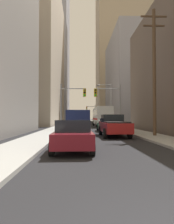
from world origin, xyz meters
The scene contains 18 objects.
sidewalk_left centered at (-4.55, 50.00, 0.07)m, with size 2.59×160.00×0.15m, color #9E9E99.
sidewalk_right centered at (4.55, 50.00, 0.07)m, with size 2.59×160.00×0.15m, color #9E9E99.
city_bus centered at (2.53, 34.07, 1.93)m, with size 2.67×11.50×3.40m.
pickup_truck_red centered at (1.50, 15.15, 0.93)m, with size 2.20×5.44×1.90m.
cargo_van_navy centered at (-1.67, 16.65, 1.29)m, with size 2.17×5.27×2.26m.
sedan_maroon centered at (-1.75, 7.65, 0.77)m, with size 1.95×4.23×1.52m.
sedan_green centered at (1.64, 21.24, 0.77)m, with size 1.95×4.23×1.52m.
sedan_grey centered at (-1.56, 26.45, 0.77)m, with size 1.95×4.21×1.52m.
sedan_white centered at (-1.52, 38.87, 0.77)m, with size 1.95×4.22×1.52m.
traffic_signal_near_left centered at (-2.47, 23.76, 4.02)m, with size 3.32×0.44×6.00m.
traffic_signal_near_right centered at (2.37, 23.76, 4.03)m, with size 3.53×0.44×6.00m.
traffic_signal_far_right centered at (2.52, 66.29, 4.01)m, with size 3.20×0.44×6.00m.
utility_pole_right centered at (4.81, 14.29, 5.68)m, with size 2.20×0.28×10.79m.
street_lamp_right centered at (3.54, 32.25, 4.56)m, with size 2.57×0.32×7.50m.
building_left_mid_office centered at (-14.80, 46.07, 16.65)m, with size 16.89×28.89×33.29m, color #B7A893.
building_left_far_tower centered at (-16.09, 86.48, 31.07)m, with size 18.86×24.28×62.14m, color #93939E.
building_right_mid_block centered at (19.21, 51.29, 11.69)m, with size 24.54×23.12×23.37m, color #93939E.
building_right_far_highrise centered at (19.36, 87.87, 37.50)m, with size 25.72×19.53×74.99m, color tan.
Camera 1 is at (-1.43, -2.25, 1.64)m, focal length 32.21 mm.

